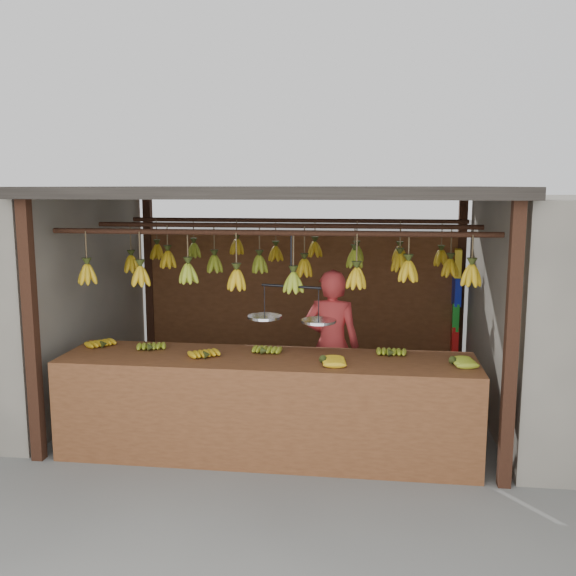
# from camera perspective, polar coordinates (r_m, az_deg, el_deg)

# --- Properties ---
(ground) EXTENTS (80.00, 80.00, 0.00)m
(ground) POSITION_cam_1_polar(r_m,az_deg,el_deg) (7.05, -0.32, -10.88)
(ground) COLOR #5B5B57
(stall) EXTENTS (4.30, 3.30, 2.40)m
(stall) POSITION_cam_1_polar(r_m,az_deg,el_deg) (6.97, 0.03, 5.50)
(stall) COLOR black
(stall) RESTS_ON ground
(counter) EXTENTS (3.70, 0.84, 0.96)m
(counter) POSITION_cam_1_polar(r_m,az_deg,el_deg) (5.67, -2.07, -8.33)
(counter) COLOR brown
(counter) RESTS_ON ground
(hanging_bananas) EXTENTS (3.61, 2.22, 0.40)m
(hanging_bananas) POSITION_cam_1_polar(r_m,az_deg,el_deg) (6.67, -0.36, 2.25)
(hanging_bananas) COLOR gold
(hanging_bananas) RESTS_ON ground
(balance_scale) EXTENTS (0.80, 0.42, 0.78)m
(balance_scale) POSITION_cam_1_polar(r_m,az_deg,el_deg) (5.73, 0.28, -2.43)
(balance_scale) COLOR black
(balance_scale) RESTS_ON ground
(vendor) EXTENTS (0.61, 0.43, 1.57)m
(vendor) POSITION_cam_1_polar(r_m,az_deg,el_deg) (6.61, 3.90, -5.12)
(vendor) COLOR #BF3333
(vendor) RESTS_ON ground
(bag_bundles) EXTENTS (0.08, 0.26, 1.28)m
(bag_bundles) POSITION_cam_1_polar(r_m,az_deg,el_deg) (8.11, 14.72, -1.26)
(bag_bundles) COLOR yellow
(bag_bundles) RESTS_ON ground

